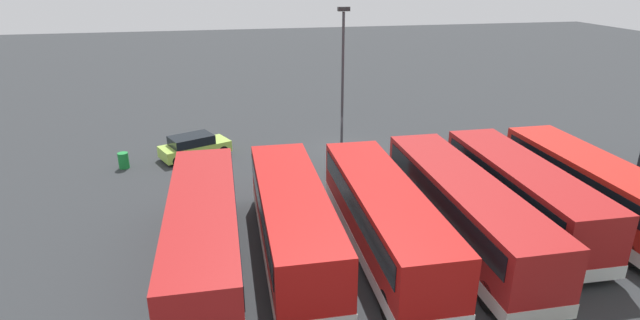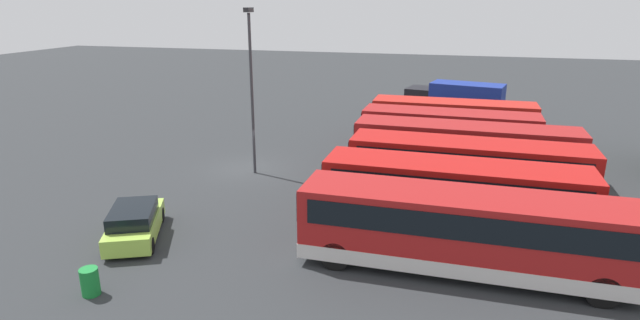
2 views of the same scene
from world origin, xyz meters
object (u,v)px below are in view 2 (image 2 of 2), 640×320
bus_single_deck_fifth (454,194)px  bus_single_deck_near_end (452,121)px  bus_single_deck_second (449,133)px  bus_single_deck_sixth (463,230)px  waste_bin_yellow (90,282)px  car_hatchback_silver (135,223)px  bus_single_deck_third (465,148)px  box_truck_blue (456,101)px  lamp_post_tall (251,81)px  bus_single_deck_fourth (467,168)px

bus_single_deck_fifth → bus_single_deck_near_end: bearing=-178.5°
bus_single_deck_second → bus_single_deck_sixth: (14.11, 0.89, 0.00)m
bus_single_deck_second → waste_bin_yellow: size_ratio=11.17×
bus_single_deck_near_end → car_hatchback_silver: size_ratio=2.34×
bus_single_deck_third → waste_bin_yellow: bus_single_deck_third is taller
bus_single_deck_fifth → bus_single_deck_sixth: (3.54, 0.39, 0.00)m
bus_single_deck_second → box_truck_blue: 10.23m
bus_single_deck_sixth → waste_bin_yellow: 12.88m
box_truck_blue → lamp_post_tall: size_ratio=0.87×
bus_single_deck_third → bus_single_deck_fifth: bearing=-3.5°
bus_single_deck_third → bus_single_deck_fourth: bearing=2.0°
bus_single_deck_fourth → bus_single_deck_fifth: same height
bus_single_deck_third → bus_single_deck_sixth: size_ratio=1.03×
bus_single_deck_second → box_truck_blue: box_truck_blue is taller
bus_single_deck_fifth → waste_bin_yellow: bearing=-53.8°
bus_single_deck_sixth → bus_single_deck_third: bearing=179.7°
box_truck_blue → bus_single_deck_fifth: bearing=0.7°
bus_single_deck_second → bus_single_deck_fifth: size_ratio=0.97×
bus_single_deck_fourth → bus_single_deck_sixth: 7.22m
bus_single_deck_fourth → bus_single_deck_third: bearing=-178.0°
bus_single_deck_fifth → lamp_post_tall: lamp_post_tall is taller
bus_single_deck_fourth → lamp_post_tall: 12.16m
bus_single_deck_second → bus_single_deck_sixth: size_ratio=0.91×
car_hatchback_silver → lamp_post_tall: bearing=170.4°
bus_single_deck_fifth → box_truck_blue: bearing=-179.3°
bus_single_deck_sixth → waste_bin_yellow: bearing=-67.7°
bus_single_deck_fourth → bus_single_deck_sixth: bearing=-1.4°
car_hatchback_silver → waste_bin_yellow: car_hatchback_silver is taller
car_hatchback_silver → waste_bin_yellow: 4.21m
bus_single_deck_near_end → box_truck_blue: box_truck_blue is taller
bus_single_deck_near_end → bus_single_deck_second: (3.53, -0.14, -0.00)m
bus_single_deck_near_end → bus_single_deck_fifth: bearing=1.5°
car_hatchback_silver → lamp_post_tall: (-9.11, 1.55, 4.53)m
bus_single_deck_sixth → bus_single_deck_near_end: bearing=-177.6°
lamp_post_tall → waste_bin_yellow: lamp_post_tall is taller
bus_single_deck_second → waste_bin_yellow: bearing=-30.1°
bus_single_deck_second → box_truck_blue: bearing=178.6°
bus_single_deck_near_end → lamp_post_tall: size_ratio=1.18×
bus_single_deck_third → bus_single_deck_fifth: (7.24, -0.44, -0.00)m
bus_single_deck_fifth → box_truck_blue: 20.81m
bus_single_deck_fifth → bus_single_deck_second: bearing=-177.3°
bus_single_deck_third → bus_single_deck_fourth: size_ratio=1.06×
bus_single_deck_fourth → bus_single_deck_fifth: size_ratio=1.04×
bus_single_deck_fourth → car_hatchback_silver: size_ratio=2.49×
bus_single_deck_near_end → bus_single_deck_sixth: bearing=2.4°
car_hatchback_silver → lamp_post_tall: size_ratio=0.51×
bus_single_deck_fourth → lamp_post_tall: size_ratio=1.26×
bus_single_deck_third → bus_single_deck_fifth: 7.25m
bus_single_deck_second → lamp_post_tall: bearing=-61.1°
bus_single_deck_near_end → bus_single_deck_fifth: 14.11m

